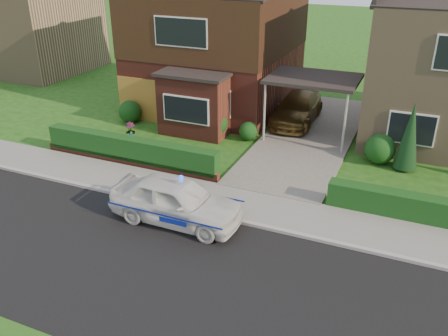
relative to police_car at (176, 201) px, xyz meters
The scene contains 22 objects.
ground 3.27m from the police_car, 48.73° to the right, with size 120.00×120.00×0.00m, color #1B4813.
road 3.27m from the police_car, 48.73° to the right, with size 60.00×6.00×0.02m, color black.
kerb 2.30m from the police_car, 17.16° to the left, with size 60.00×0.16×0.12m, color #9E9993.
sidewalk 2.79m from the police_car, 38.91° to the left, with size 60.00×2.00×0.10m, color slate.
driveway 8.88m from the police_car, 76.24° to the left, with size 3.80×12.00×0.12m, color #666059.
house_left 12.46m from the police_car, 107.73° to the left, with size 7.50×9.53×7.25m.
carport_link 9.02m from the police_car, 76.17° to the left, with size 3.80×3.00×2.77m.
garage_door 9.75m from the police_car, 129.09° to the left, with size 2.20×0.10×2.10m, color #8C5F1E.
dwarf_wall 4.73m from the police_car, 141.87° to the left, with size 7.70×0.25×0.36m, color maroon.
hedge_left 4.84m from the police_car, 140.45° to the left, with size 7.50×0.55×0.90m, color #123913.
hedge_right 8.47m from the police_car, 20.46° to the left, with size 7.50×0.55×0.80m, color #123913.
shrub_left_far 9.56m from the police_car, 132.01° to the left, with size 1.08×1.08×1.08m, color #123913.
shrub_left_mid 7.16m from the police_car, 105.35° to the left, with size 1.32×1.32×1.32m, color #123913.
shrub_left_near 7.21m from the police_car, 92.34° to the left, with size 0.84×0.84×0.84m, color #123913.
shrub_right_near 8.78m from the police_car, 52.84° to the left, with size 1.20×1.20×1.20m, color #123913.
conifer_a 9.29m from the police_car, 47.16° to the left, with size 0.90×0.90×2.60m, color black.
neighbour_left 22.55m from the police_car, 142.76° to the left, with size 6.50×7.00×5.20m, color #957B5B.
police_car is the anchor object (origin of this frame).
driveway_car 10.13m from the police_car, 83.73° to the left, with size 1.84×4.52×1.31m, color brown.
potted_plant_a 6.12m from the police_car, 136.58° to the left, with size 0.41×0.28×0.78m, color gray.
potted_plant_b 6.79m from the police_car, 103.14° to the left, with size 0.45×0.36×0.81m, color gray.
potted_plant_c 7.43m from the police_car, 134.43° to the left, with size 0.41×0.41×0.74m, color gray.
Camera 1 is at (4.32, -8.77, 8.02)m, focal length 38.00 mm.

